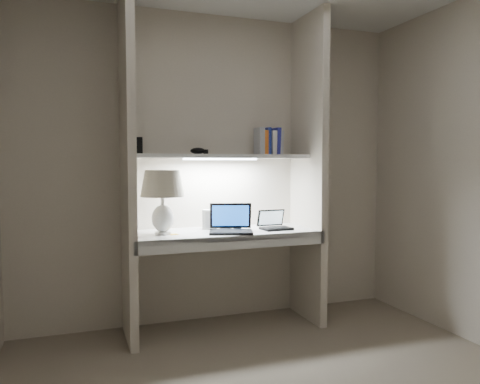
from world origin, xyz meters
name	(u,v)px	position (x,y,z in m)	size (l,w,h in m)	color
back_wall	(214,169)	(0.00, 1.50, 1.25)	(3.20, 0.01, 2.50)	beige
alcove_panel_left	(128,170)	(-0.73, 1.23, 1.25)	(0.06, 0.55, 2.50)	beige
alcove_panel_right	(308,169)	(0.73, 1.23, 1.25)	(0.06, 0.55, 2.50)	beige
desk	(224,233)	(0.00, 1.23, 0.75)	(1.40, 0.55, 0.04)	white
desk_apron	(235,242)	(0.00, 0.96, 0.72)	(1.46, 0.03, 0.10)	silver
shelf	(221,156)	(0.00, 1.32, 1.35)	(1.40, 0.36, 0.03)	silver
strip_light	(221,159)	(0.00, 1.32, 1.33)	(0.60, 0.04, 0.01)	white
table_lamp	(162,191)	(-0.49, 1.20, 1.09)	(0.32, 0.32, 0.48)	white
laptop_main	(231,226)	(0.02, 1.14, 0.82)	(0.39, 0.36, 0.22)	black
laptop_netbook	(274,224)	(0.40, 1.18, 0.81)	(0.24, 0.22, 0.15)	black
speaker	(210,219)	(-0.08, 1.34, 0.85)	(0.11, 0.08, 0.16)	silver
mouse	(237,227)	(0.12, 1.27, 0.79)	(0.09, 0.05, 0.03)	black
cable_coil	(227,228)	(0.06, 1.34, 0.78)	(0.10, 0.10, 0.01)	black
sticky_note	(174,234)	(-0.41, 1.17, 0.77)	(0.06, 0.06, 0.00)	gold
book_row	(268,142)	(0.44, 1.39, 1.47)	(0.21, 0.15, 0.23)	#BABABA
shelf_box	(137,146)	(-0.64, 1.42, 1.43)	(0.08, 0.05, 0.13)	black
shelf_gadget	(198,151)	(-0.18, 1.35, 1.39)	(0.12, 0.09, 0.05)	black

